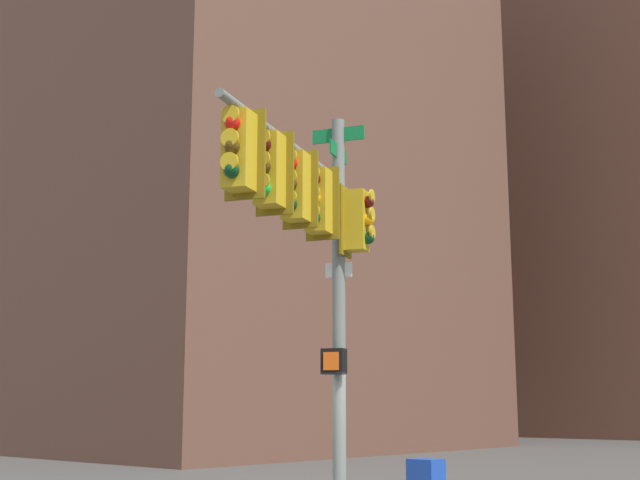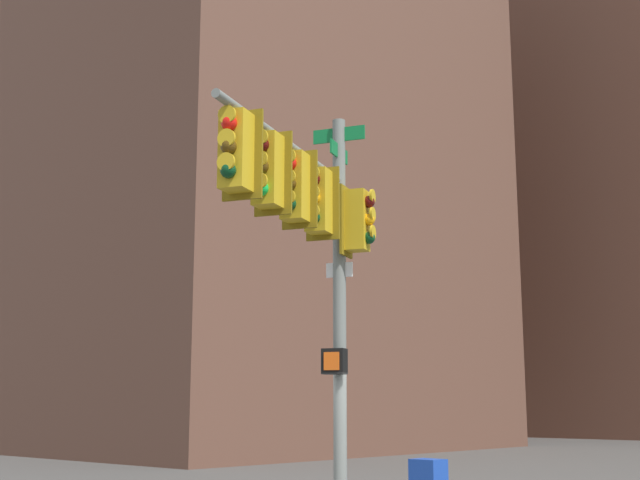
% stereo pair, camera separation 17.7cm
% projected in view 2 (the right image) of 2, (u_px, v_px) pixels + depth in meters
% --- Properties ---
extents(signal_pole_assembly, '(4.52, 2.13, 6.71)m').
position_uv_depth(signal_pole_assembly, '(310.00, 225.00, 12.95)').
color(signal_pole_assembly, slate).
rests_on(signal_pole_assembly, ground_plane).
extents(building_brick_nearside, '(21.24, 14.71, 35.05)m').
position_uv_depth(building_brick_nearside, '(272.00, 86.00, 43.11)').
color(building_brick_nearside, brown).
rests_on(building_brick_nearside, ground_plane).
extents(building_brick_farside, '(22.13, 19.47, 31.37)m').
position_uv_depth(building_brick_farside, '(132.00, 225.00, 67.45)').
color(building_brick_farside, brown).
rests_on(building_brick_farside, ground_plane).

